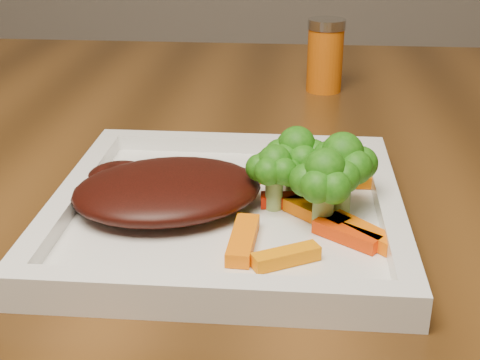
{
  "coord_description": "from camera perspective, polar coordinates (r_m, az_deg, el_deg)",
  "views": [
    {
      "loc": [
        0.17,
        -0.67,
        1.0
      ],
      "look_at": [
        0.13,
        -0.2,
        0.79
      ],
      "focal_mm": 50.0,
      "sensor_mm": 36.0,
      "label": 1
    }
  ],
  "objects": [
    {
      "name": "plate",
      "position": [
        0.53,
        -1.07,
        -3.01
      ],
      "size": [
        0.27,
        0.27,
        0.01
      ],
      "primitive_type": "cube",
      "color": "white",
      "rests_on": "dining_table"
    },
    {
      "name": "steak",
      "position": [
        0.53,
        -6.2,
        -0.84
      ],
      "size": [
        0.18,
        0.16,
        0.03
      ],
      "primitive_type": "ellipsoid",
      "rotation": [
        0.0,
        0.0,
        0.34
      ],
      "color": "#390C08",
      "rests_on": "plate"
    },
    {
      "name": "broccoli_0",
      "position": [
        0.54,
        4.82,
        2.0
      ],
      "size": [
        0.07,
        0.07,
        0.07
      ],
      "primitive_type": null,
      "rotation": [
        0.0,
        0.0,
        0.21
      ],
      "color": "#246210",
      "rests_on": "plate"
    },
    {
      "name": "broccoli_1",
      "position": [
        0.52,
        8.64,
        0.57
      ],
      "size": [
        0.07,
        0.07,
        0.06
      ],
      "primitive_type": null,
      "rotation": [
        0.0,
        0.0,
        0.15
      ],
      "color": "#1E6C12",
      "rests_on": "plate"
    },
    {
      "name": "broccoli_2",
      "position": [
        0.5,
        7.18,
        -0.78
      ],
      "size": [
        0.07,
        0.07,
        0.06
      ],
      "primitive_type": null,
      "rotation": [
        0.0,
        0.0,
        0.29
      ],
      "color": "#1C7A14",
      "rests_on": "plate"
    },
    {
      "name": "broccoli_3",
      "position": [
        0.52,
        2.95,
        0.67
      ],
      "size": [
        0.05,
        0.05,
        0.06
      ],
      "primitive_type": null,
      "rotation": [
        0.0,
        0.0,
        0.06
      ],
      "color": "#146210",
      "rests_on": "plate"
    },
    {
      "name": "carrot_0",
      "position": [
        0.45,
        3.94,
        -6.54
      ],
      "size": [
        0.05,
        0.03,
        0.01
      ],
      "primitive_type": "cube",
      "rotation": [
        0.0,
        0.0,
        0.49
      ],
      "color": "orange",
      "rests_on": "plate"
    },
    {
      "name": "carrot_1",
      "position": [
        0.49,
        9.08,
        -4.62
      ],
      "size": [
        0.05,
        0.04,
        0.01
      ],
      "primitive_type": "cube",
      "rotation": [
        0.0,
        0.0,
        -0.64
      ],
      "color": "#E13503",
      "rests_on": "plate"
    },
    {
      "name": "carrot_2",
      "position": [
        0.47,
        0.26,
        -5.11
      ],
      "size": [
        0.02,
        0.06,
        0.01
      ],
      "primitive_type": "cube",
      "rotation": [
        0.0,
        0.0,
        1.52
      ],
      "color": "#FF7104",
      "rests_on": "plate"
    },
    {
      "name": "carrot_3",
      "position": [
        0.57,
        9.07,
        0.02
      ],
      "size": [
        0.06,
        0.02,
        0.01
      ],
      "primitive_type": "cube",
      "rotation": [
        0.0,
        0.0,
        0.03
      ],
      "color": "#DE6503",
      "rests_on": "plate"
    },
    {
      "name": "carrot_4",
      "position": [
        0.58,
        1.8,
        0.47
      ],
      "size": [
        0.05,
        0.04,
        0.01
      ],
      "primitive_type": "cube",
      "rotation": [
        0.0,
        0.0,
        0.63
      ],
      "color": "#F94A04",
      "rests_on": "plate"
    },
    {
      "name": "carrot_5",
      "position": [
        0.51,
        6.52,
        -2.9
      ],
      "size": [
        0.05,
        0.05,
        0.01
      ],
      "primitive_type": "cube",
      "rotation": [
        0.0,
        0.0,
        -0.76
      ],
      "color": "#FF6D04",
      "rests_on": "plate"
    },
    {
      "name": "carrot_6",
      "position": [
        0.53,
        4.4,
        -1.74
      ],
      "size": [
        0.05,
        0.02,
        0.01
      ],
      "primitive_type": "cube",
      "rotation": [
        0.0,
        0.0,
        0.06
      ],
      "color": "red",
      "rests_on": "plate"
    },
    {
      "name": "spice_shaker",
      "position": [
        0.87,
        7.28,
        10.49
      ],
      "size": [
        0.05,
        0.05,
        0.09
      ],
      "primitive_type": "cylinder",
      "rotation": [
        0.0,
        0.0,
        0.03
      ],
      "color": "#D15D0B",
      "rests_on": "dining_table"
    },
    {
      "name": "carrot_7",
      "position": [
        0.49,
        10.37,
        -4.4
      ],
      "size": [
        0.05,
        0.05,
        0.01
      ],
      "primitive_type": "cube",
      "rotation": [
        0.0,
        0.0,
        -0.8
      ],
      "color": "#FF6B04",
      "rests_on": "plate"
    }
  ]
}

